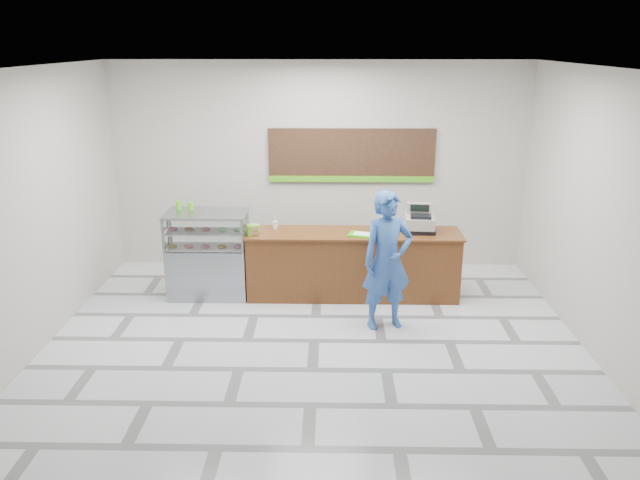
{
  "coord_description": "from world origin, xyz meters",
  "views": [
    {
      "loc": [
        0.22,
        -7.45,
        3.8
      ],
      "look_at": [
        0.06,
        0.9,
        1.11
      ],
      "focal_mm": 35.0,
      "sensor_mm": 36.0,
      "label": 1
    }
  ],
  "objects_px": {
    "sales_counter": "(353,264)",
    "serving_tray": "(361,234)",
    "cash_register": "(420,221)",
    "display_case": "(208,254)",
    "customer": "(387,261)"
  },
  "relations": [
    {
      "from": "sales_counter",
      "to": "serving_tray",
      "type": "relative_size",
      "value": 7.61
    },
    {
      "from": "serving_tray",
      "to": "cash_register",
      "type": "bearing_deg",
      "value": 29.79
    },
    {
      "from": "display_case",
      "to": "customer",
      "type": "distance_m",
      "value": 2.87
    },
    {
      "from": "cash_register",
      "to": "customer",
      "type": "relative_size",
      "value": 0.26
    },
    {
      "from": "display_case",
      "to": "serving_tray",
      "type": "relative_size",
      "value": 3.1
    },
    {
      "from": "serving_tray",
      "to": "customer",
      "type": "xyz_separation_m",
      "value": [
        0.31,
        -0.93,
        -0.08
      ]
    },
    {
      "from": "serving_tray",
      "to": "customer",
      "type": "distance_m",
      "value": 0.99
    },
    {
      "from": "sales_counter",
      "to": "customer",
      "type": "xyz_separation_m",
      "value": [
        0.43,
        -1.07,
        0.44
      ]
    },
    {
      "from": "customer",
      "to": "serving_tray",
      "type": "bearing_deg",
      "value": 92.3
    },
    {
      "from": "sales_counter",
      "to": "cash_register",
      "type": "xyz_separation_m",
      "value": [
        1.0,
        0.08,
        0.67
      ]
    },
    {
      "from": "cash_register",
      "to": "customer",
      "type": "height_order",
      "value": "customer"
    },
    {
      "from": "cash_register",
      "to": "sales_counter",
      "type": "bearing_deg",
      "value": -170.34
    },
    {
      "from": "sales_counter",
      "to": "serving_tray",
      "type": "xyz_separation_m",
      "value": [
        0.12,
        -0.13,
        0.52
      ]
    },
    {
      "from": "cash_register",
      "to": "serving_tray",
      "type": "height_order",
      "value": "cash_register"
    },
    {
      "from": "cash_register",
      "to": "serving_tray",
      "type": "xyz_separation_m",
      "value": [
        -0.89,
        -0.22,
        -0.14
      ]
    }
  ]
}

